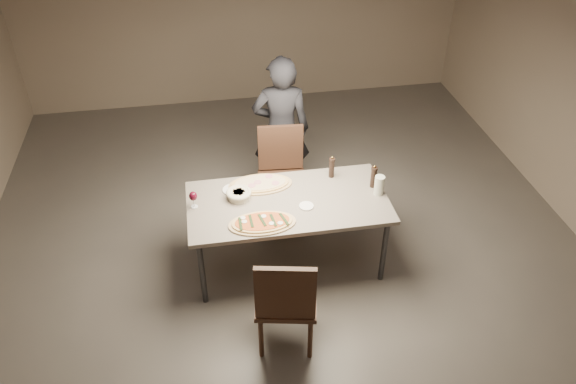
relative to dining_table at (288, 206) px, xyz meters
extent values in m
plane|color=#57514B|center=(0.00, 0.00, -0.69)|extent=(7.00, 7.00, 0.00)
plane|color=gray|center=(0.00, 3.50, 0.71)|extent=(6.00, 0.00, 6.00)
cube|color=gray|center=(0.00, 0.00, 0.04)|extent=(1.80, 0.90, 0.04)
cylinder|color=#333335|center=(-0.82, -0.37, -0.34)|extent=(0.05, 0.05, 0.71)
cylinder|color=#333335|center=(0.82, -0.37, -0.34)|extent=(0.05, 0.05, 0.71)
cylinder|color=#333335|center=(-0.82, 0.37, -0.34)|extent=(0.05, 0.05, 0.71)
cylinder|color=#333335|center=(0.82, 0.37, -0.34)|extent=(0.05, 0.05, 0.71)
ellipsoid|color=white|center=(-0.42, -0.26, 0.10)|extent=(0.05, 0.05, 0.01)
ellipsoid|color=white|center=(-0.20, -0.33, 0.10)|extent=(0.05, 0.05, 0.01)
ellipsoid|color=white|center=(-0.25, -0.22, 0.10)|extent=(0.05, 0.05, 0.01)
ellipsoid|color=white|center=(-0.12, -0.33, 0.10)|extent=(0.05, 0.05, 0.01)
ellipsoid|color=white|center=(-0.43, -0.21, 0.10)|extent=(0.05, 0.05, 0.01)
cube|color=#203215|center=(-0.46, -0.29, 0.09)|extent=(0.02, 0.17, 0.01)
cube|color=#203215|center=(-0.36, -0.27, 0.09)|extent=(0.03, 0.17, 0.01)
cube|color=#203215|center=(-0.27, -0.27, 0.09)|extent=(0.06, 0.17, 0.01)
cube|color=#203215|center=(-0.18, -0.29, 0.09)|extent=(0.04, 0.17, 0.01)
cube|color=#203215|center=(-0.08, -0.29, 0.09)|extent=(0.07, 0.17, 0.01)
cylinder|color=#D6838C|center=(-0.30, 0.24, 0.09)|extent=(0.07, 0.07, 0.00)
cylinder|color=#D6838C|center=(-0.08, 0.24, 0.09)|extent=(0.07, 0.07, 0.00)
cylinder|color=#D6838C|center=(-0.24, 0.28, 0.09)|extent=(0.07, 0.07, 0.00)
cylinder|color=#D6838C|center=(-0.40, 0.24, 0.09)|extent=(0.07, 0.07, 0.00)
cylinder|color=#D6838C|center=(-0.12, 0.36, 0.09)|extent=(0.07, 0.07, 0.00)
cylinder|color=beige|center=(-0.43, 0.11, 0.09)|extent=(0.19, 0.19, 0.07)
torus|color=beige|center=(-0.43, 0.11, 0.12)|extent=(0.23, 0.23, 0.03)
cube|color=#A37242|center=(-0.40, 0.11, 0.11)|extent=(0.07, 0.07, 0.04)
cube|color=#A37242|center=(-0.42, 0.14, 0.11)|extent=(0.05, 0.06, 0.04)
cube|color=#A37242|center=(-0.45, 0.13, 0.11)|extent=(0.07, 0.06, 0.04)
cube|color=#A37242|center=(-0.45, 0.10, 0.11)|extent=(0.07, 0.08, 0.04)
cube|color=#A37242|center=(-0.42, 0.09, 0.11)|extent=(0.07, 0.08, 0.04)
cylinder|color=white|center=(0.15, -0.11, 0.06)|extent=(0.13, 0.13, 0.01)
cylinder|color=#ACA53F|center=(0.15, -0.11, 0.07)|extent=(0.09, 0.09, 0.00)
cylinder|color=black|center=(0.81, 0.08, 0.15)|extent=(0.05, 0.05, 0.19)
cylinder|color=black|center=(0.81, 0.08, 0.26)|extent=(0.06, 0.06, 0.02)
sphere|color=gold|center=(0.81, 0.08, 0.28)|extent=(0.02, 0.02, 0.02)
cylinder|color=black|center=(0.47, 0.30, 0.15)|extent=(0.05, 0.05, 0.18)
cylinder|color=black|center=(0.47, 0.30, 0.25)|extent=(0.06, 0.06, 0.02)
sphere|color=gold|center=(0.47, 0.30, 0.27)|extent=(0.02, 0.02, 0.02)
cylinder|color=silver|center=(0.83, -0.03, 0.15)|extent=(0.09, 0.09, 0.19)
cylinder|color=silver|center=(-0.83, 0.06, 0.06)|extent=(0.06, 0.06, 0.01)
cylinder|color=silver|center=(-0.83, 0.06, 0.10)|extent=(0.01, 0.01, 0.08)
ellipsoid|color=#490A1B|center=(-0.83, 0.06, 0.18)|extent=(0.07, 0.07, 0.09)
cylinder|color=white|center=(-0.48, 0.25, 0.06)|extent=(0.18, 0.18, 0.01)
cube|color=#3D261A|center=(-0.17, -0.89, -0.23)|extent=(0.56, 0.56, 0.04)
cylinder|color=#3D261A|center=(-0.40, -1.04, -0.47)|extent=(0.04, 0.04, 0.45)
cylinder|color=#3D261A|center=(-0.02, -1.12, -0.47)|extent=(0.04, 0.04, 0.45)
cylinder|color=#3D261A|center=(-0.32, -0.66, -0.47)|extent=(0.04, 0.04, 0.45)
cylinder|color=#3D261A|center=(0.06, -0.74, -0.47)|extent=(0.04, 0.04, 0.45)
cube|color=#3D261A|center=(-0.21, -1.10, 0.07)|extent=(0.46, 0.13, 0.50)
cube|color=#3D261A|center=(0.06, 0.65, -0.22)|extent=(0.52, 0.52, 0.04)
cylinder|color=#3D261A|center=(0.27, 0.83, -0.47)|extent=(0.04, 0.04, 0.45)
cylinder|color=#3D261A|center=(-0.12, 0.87, -0.47)|extent=(0.04, 0.04, 0.45)
cylinder|color=#3D261A|center=(0.24, 0.44, -0.47)|extent=(0.04, 0.04, 0.45)
cylinder|color=#3D261A|center=(-0.16, 0.47, -0.47)|extent=(0.04, 0.04, 0.45)
cube|color=#3D261A|center=(0.07, 0.87, 0.07)|extent=(0.46, 0.08, 0.50)
imported|color=black|center=(0.12, 1.11, 0.13)|extent=(0.64, 0.46, 1.65)
camera|label=1|loc=(-0.68, -3.92, 3.13)|focal=35.00mm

